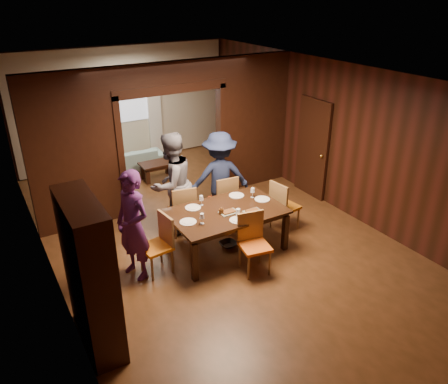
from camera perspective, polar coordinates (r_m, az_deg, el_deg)
floor at (r=8.06m, az=-1.45°, el=-5.71°), size 9.00×9.00×0.00m
ceiling at (r=7.01m, az=-1.72°, el=15.03°), size 5.50×9.00×0.02m
room_walls at (r=9.00m, az=-7.50°, el=8.01°), size 5.52×9.01×2.90m
person_purple at (r=6.73m, az=-11.80°, el=-4.34°), size 0.62×0.75×1.76m
person_grey at (r=7.85m, az=-6.87°, el=1.04°), size 1.12×1.01×1.90m
person_navy at (r=8.24m, az=-0.57°, el=1.94°), size 1.28×0.97×1.77m
sofa at (r=11.08m, az=-12.38°, el=4.12°), size 1.76×0.74×0.51m
serving_bowl at (r=7.35m, az=0.58°, el=-1.83°), size 0.30×0.30×0.07m
dining_table at (r=7.47m, az=0.31°, el=-4.99°), size 1.90×1.18×0.76m
coffee_table at (r=10.44m, az=-8.66°, el=2.79°), size 0.80×0.50×0.40m
chair_left at (r=6.94m, az=-8.91°, el=-6.91°), size 0.49×0.49×0.97m
chair_right at (r=8.15m, az=8.01°, el=-1.70°), size 0.50×0.50×0.97m
chair_far_l at (r=7.96m, az=-5.47°, el=-2.25°), size 0.52×0.52×0.97m
chair_far_r at (r=8.33m, az=-0.12°, el=-0.81°), size 0.48×0.48×0.97m
chair_near at (r=6.89m, az=4.06°, el=-6.89°), size 0.51×0.51×0.97m
hutch at (r=5.59m, az=-17.11°, el=-10.33°), size 0.40×1.20×2.00m
door_right at (r=9.43m, az=11.48°, el=5.61°), size 0.06×0.90×2.10m
window_far at (r=11.27m, az=-12.92°, el=12.15°), size 1.20×0.03×1.30m
curtain_left at (r=11.14m, az=-16.31°, el=9.23°), size 0.35×0.06×2.40m
curtain_right at (r=11.58m, az=-9.08°, el=10.52°), size 0.35×0.06×2.40m
plate_left at (r=6.96m, az=-4.71°, el=-3.91°), size 0.27×0.27×0.01m
plate_far_l at (r=7.38m, az=-4.07°, el=-2.04°), size 0.27×0.27×0.01m
plate_far_r at (r=7.79m, az=1.64°, el=-0.45°), size 0.27×0.27×0.01m
plate_right at (r=7.68m, az=5.02°, el=-0.94°), size 0.27×0.27×0.01m
plate_near at (r=6.99m, az=1.80°, el=-3.69°), size 0.27×0.27×0.01m
platter_a at (r=7.20m, az=0.61°, el=-2.62°), size 0.30×0.20×0.04m
platter_b at (r=7.24m, az=3.75°, el=-2.51°), size 0.30×0.20×0.04m
wineglass_left at (r=6.86m, az=-2.89°, el=-3.50°), size 0.08×0.08×0.18m
wineglass_far at (r=7.43m, az=-2.98°, el=-1.11°), size 0.08×0.08×0.18m
wineglass_right at (r=7.71m, az=3.75°, el=-0.09°), size 0.08×0.08×0.18m
tumbler at (r=7.07m, az=1.84°, el=-2.73°), size 0.07×0.07×0.14m
condiment_jar at (r=7.16m, az=-0.36°, el=-2.48°), size 0.08×0.08×0.11m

